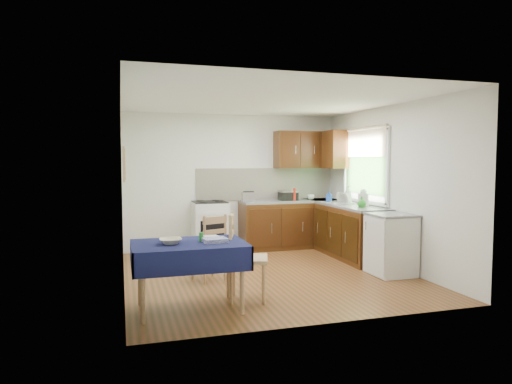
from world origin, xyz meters
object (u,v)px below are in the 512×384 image
object	(u,v)px
kettle	(363,199)
chair_far	(210,246)
dish_rack	(342,203)
toaster	(248,197)
chair_near	(244,254)
sandwich_press	(288,195)
dining_table	(189,252)

from	to	relation	value
kettle	chair_far	bearing A→B (deg)	-169.67
chair_far	dish_rack	bearing A→B (deg)	-179.01
chair_far	kettle	world-z (taller)	kettle
kettle	toaster	bearing A→B (deg)	136.57
chair_near	toaster	xyz separation A→B (m)	(0.86, 2.87, 0.44)
toaster	dish_rack	bearing A→B (deg)	-45.92
chair_near	sandwich_press	xyz separation A→B (m)	(1.64, 2.88, 0.45)
dining_table	chair_far	bearing A→B (deg)	75.20
dish_rack	kettle	world-z (taller)	kettle
chair_far	sandwich_press	bearing A→B (deg)	-154.22
sandwich_press	kettle	xyz separation A→B (m)	(0.75, -1.46, 0.04)
sandwich_press	dish_rack	world-z (taller)	dish_rack
toaster	sandwich_press	xyz separation A→B (m)	(0.78, 0.01, 0.01)
toaster	dish_rack	size ratio (longest dim) A/B	0.58
sandwich_press	kettle	world-z (taller)	kettle
chair_near	dish_rack	world-z (taller)	dish_rack
dining_table	chair_far	distance (m)	1.22
sandwich_press	toaster	bearing A→B (deg)	160.39
chair_far	dish_rack	distance (m)	2.72
toaster	dining_table	bearing A→B (deg)	-128.88
chair_far	kettle	size ratio (longest dim) A/B	3.17
sandwich_press	dish_rack	distance (m)	1.15
chair_far	sandwich_press	size ratio (longest dim) A/B	2.87
dining_table	kettle	world-z (taller)	kettle
chair_near	sandwich_press	size ratio (longest dim) A/B	3.21
chair_near	dish_rack	size ratio (longest dim) A/B	2.44
dining_table	toaster	bearing A→B (deg)	70.41
dining_table	toaster	xyz separation A→B (m)	(1.53, 3.05, 0.34)
chair_far	sandwich_press	distance (m)	2.73
dining_table	dish_rack	distance (m)	3.64
sandwich_press	dish_rack	bearing A→B (deg)	-76.53
sandwich_press	dish_rack	size ratio (longest dim) A/B	0.76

